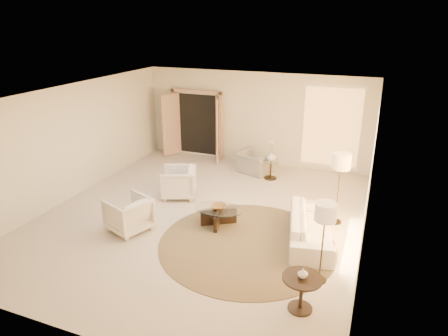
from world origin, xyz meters
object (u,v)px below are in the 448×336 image
(coffee_table, at_px, (219,214))
(floor_lamp_far, at_px, (325,216))
(sofa, at_px, (311,227))
(accent_chair, at_px, (254,159))
(armchair_left, at_px, (178,181))
(end_vase, at_px, (303,273))
(floor_lamp_near, at_px, (341,164))
(bowl, at_px, (219,207))
(end_table, at_px, (302,288))
(armchair_right, at_px, (129,213))
(side_table, at_px, (271,168))
(side_vase, at_px, (271,156))

(coffee_table, height_order, floor_lamp_far, floor_lamp_far)
(sofa, bearing_deg, accent_chair, 22.91)
(armchair_left, distance_m, end_vase, 4.84)
(floor_lamp_near, distance_m, end_vase, 3.20)
(armchair_left, relative_size, coffee_table, 0.60)
(end_vase, bearing_deg, floor_lamp_near, 86.98)
(floor_lamp_near, bearing_deg, armchair_left, -179.47)
(sofa, xyz_separation_m, bowl, (-1.99, -0.08, 0.13))
(coffee_table, xyz_separation_m, end_table, (2.22, -2.07, 0.16))
(sofa, height_order, armchair_left, armchair_left)
(armchair_right, distance_m, side_table, 4.44)
(side_vase, bearing_deg, floor_lamp_near, -44.30)
(armchair_left, distance_m, end_table, 4.83)
(side_table, distance_m, floor_lamp_near, 3.02)
(floor_lamp_near, bearing_deg, sofa, -111.79)
(accent_chair, bearing_deg, end_vase, 133.63)
(armchair_right, xyz_separation_m, end_table, (3.91, -1.15, -0.01))
(floor_lamp_far, distance_m, end_vase, 1.04)
(armchair_left, xyz_separation_m, end_vase, (3.73, -3.08, 0.24))
(armchair_right, bearing_deg, end_table, 94.74)
(side_table, distance_m, bowl, 3.05)
(sofa, distance_m, end_vase, 2.18)
(armchair_right, height_order, bowl, armchair_right)
(floor_lamp_far, bearing_deg, side_vase, 115.49)
(armchair_left, bearing_deg, floor_lamp_near, 69.08)
(side_table, bearing_deg, side_vase, 0.00)
(floor_lamp_far, height_order, side_vase, floor_lamp_far)
(coffee_table, bearing_deg, floor_lamp_far, -27.21)
(sofa, bearing_deg, end_vase, 174.37)
(armchair_right, distance_m, end_table, 4.08)
(end_table, xyz_separation_m, side_vase, (-1.86, 5.09, 0.26))
(bowl, bearing_deg, end_table, -42.95)
(armchair_right, height_order, floor_lamp_far, floor_lamp_far)
(end_vase, bearing_deg, floor_lamp_far, 78.94)
(armchair_right, distance_m, end_vase, 4.09)
(armchair_left, relative_size, floor_lamp_far, 0.57)
(floor_lamp_near, bearing_deg, accent_chair, 139.13)
(coffee_table, height_order, side_vase, side_vase)
(coffee_table, bearing_deg, bowl, -90.00)
(armchair_right, xyz_separation_m, accent_chair, (1.47, 4.22, 0.00))
(side_table, bearing_deg, armchair_right, -117.47)
(accent_chair, relative_size, coffee_table, 0.68)
(floor_lamp_far, bearing_deg, end_vase, -101.06)
(floor_lamp_far, distance_m, bowl, 2.81)
(sofa, height_order, side_vase, side_vase)
(armchair_left, relative_size, accent_chair, 0.89)
(side_table, relative_size, floor_lamp_far, 0.36)
(floor_lamp_far, bearing_deg, floor_lamp_near, 90.00)
(armchair_left, bearing_deg, sofa, 53.58)
(side_table, xyz_separation_m, floor_lamp_far, (2.03, -4.25, 0.94))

